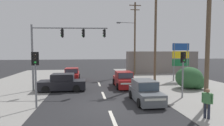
{
  "coord_description": "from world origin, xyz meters",
  "views": [
    {
      "loc": [
        -1.37,
        -11.05,
        3.58
      ],
      "look_at": [
        0.84,
        4.0,
        2.58
      ],
      "focal_mm": 28.0,
      "sensor_mm": 36.0,
      "label": 1
    }
  ],
  "objects_px": {
    "utility_pole_background_right": "(134,37)",
    "traffic_signal_mast": "(59,43)",
    "utility_pole_foreground_right": "(206,28)",
    "pedestal_signal_right_kerb": "(183,67)",
    "shopping_plaza_sign": "(181,57)",
    "sedan_crossing_left": "(72,75)",
    "hatchback_kerbside_parked": "(145,92)",
    "pedestrian_at_kerb": "(207,102)",
    "pedestal_signal_left_kerb": "(35,70)",
    "sedan_oncoming_mid": "(62,83)",
    "utility_pole_midground_right": "(155,32)",
    "sedan_receding_far": "(124,80)"
  },
  "relations": [
    {
      "from": "utility_pole_background_right",
      "to": "pedestrian_at_kerb",
      "type": "relative_size",
      "value": 6.73
    },
    {
      "from": "traffic_signal_mast",
      "to": "sedan_oncoming_mid",
      "type": "bearing_deg",
      "value": -20.57
    },
    {
      "from": "pedestal_signal_right_kerb",
      "to": "sedan_oncoming_mid",
      "type": "height_order",
      "value": "pedestal_signal_right_kerb"
    },
    {
      "from": "pedestal_signal_left_kerb",
      "to": "sedan_oncoming_mid",
      "type": "xyz_separation_m",
      "value": [
        0.96,
        4.91,
        -1.71
      ]
    },
    {
      "from": "utility_pole_foreground_right",
      "to": "pedestal_signal_right_kerb",
      "type": "relative_size",
      "value": 2.63
    },
    {
      "from": "utility_pole_midground_right",
      "to": "sedan_receding_far",
      "type": "height_order",
      "value": "utility_pole_midground_right"
    },
    {
      "from": "utility_pole_foreground_right",
      "to": "pedestrian_at_kerb",
      "type": "xyz_separation_m",
      "value": [
        -1.0,
        -1.61,
        -4.12
      ]
    },
    {
      "from": "utility_pole_background_right",
      "to": "sedan_receding_far",
      "type": "relative_size",
      "value": 2.57
    },
    {
      "from": "utility_pole_foreground_right",
      "to": "sedan_receding_far",
      "type": "xyz_separation_m",
      "value": [
        -3.56,
        7.33,
        -4.35
      ]
    },
    {
      "from": "pedestal_signal_left_kerb",
      "to": "pedestrian_at_kerb",
      "type": "bearing_deg",
      "value": -18.49
    },
    {
      "from": "utility_pole_background_right",
      "to": "hatchback_kerbside_parked",
      "type": "height_order",
      "value": "utility_pole_background_right"
    },
    {
      "from": "traffic_signal_mast",
      "to": "sedan_receding_far",
      "type": "xyz_separation_m",
      "value": [
        6.2,
        0.77,
        -3.65
      ]
    },
    {
      "from": "utility_pole_midground_right",
      "to": "sedan_oncoming_mid",
      "type": "relative_size",
      "value": 2.58
    },
    {
      "from": "pedestal_signal_left_kerb",
      "to": "sedan_crossing_left",
      "type": "bearing_deg",
      "value": 82.75
    },
    {
      "from": "shopping_plaza_sign",
      "to": "sedan_crossing_left",
      "type": "relative_size",
      "value": 1.08
    },
    {
      "from": "pedestal_signal_right_kerb",
      "to": "sedan_crossing_left",
      "type": "bearing_deg",
      "value": 133.38
    },
    {
      "from": "sedan_receding_far",
      "to": "pedestrian_at_kerb",
      "type": "distance_m",
      "value": 9.3
    },
    {
      "from": "pedestal_signal_left_kerb",
      "to": "hatchback_kerbside_parked",
      "type": "bearing_deg",
      "value": 2.93
    },
    {
      "from": "utility_pole_background_right",
      "to": "sedan_crossing_left",
      "type": "height_order",
      "value": "utility_pole_background_right"
    },
    {
      "from": "utility_pole_foreground_right",
      "to": "utility_pole_background_right",
      "type": "distance_m",
      "value": 16.1
    },
    {
      "from": "pedestal_signal_left_kerb",
      "to": "shopping_plaza_sign",
      "type": "height_order",
      "value": "shopping_plaza_sign"
    },
    {
      "from": "utility_pole_background_right",
      "to": "hatchback_kerbside_parked",
      "type": "xyz_separation_m",
      "value": [
        -3.08,
        -14.15,
        -5.16
      ]
    },
    {
      "from": "shopping_plaza_sign",
      "to": "sedan_crossing_left",
      "type": "bearing_deg",
      "value": 169.69
    },
    {
      "from": "pedestal_signal_left_kerb",
      "to": "hatchback_kerbside_parked",
      "type": "relative_size",
      "value": 0.97
    },
    {
      "from": "sedan_oncoming_mid",
      "to": "traffic_signal_mast",
      "type": "bearing_deg",
      "value": 159.43
    },
    {
      "from": "sedan_receding_far",
      "to": "traffic_signal_mast",
      "type": "bearing_deg",
      "value": -172.94
    },
    {
      "from": "pedestal_signal_right_kerb",
      "to": "sedan_receding_far",
      "type": "xyz_separation_m",
      "value": [
        -3.58,
        4.81,
        -1.71
      ]
    },
    {
      "from": "traffic_signal_mast",
      "to": "sedan_crossing_left",
      "type": "distance_m",
      "value": 6.73
    },
    {
      "from": "sedan_crossing_left",
      "to": "pedestrian_at_kerb",
      "type": "relative_size",
      "value": 2.62
    },
    {
      "from": "sedan_receding_far",
      "to": "sedan_oncoming_mid",
      "type": "bearing_deg",
      "value": -171.68
    },
    {
      "from": "utility_pole_foreground_right",
      "to": "pedestrian_at_kerb",
      "type": "distance_m",
      "value": 4.54
    },
    {
      "from": "traffic_signal_mast",
      "to": "sedan_crossing_left",
      "type": "relative_size",
      "value": 1.61
    },
    {
      "from": "utility_pole_background_right",
      "to": "shopping_plaza_sign",
      "type": "height_order",
      "value": "utility_pole_background_right"
    },
    {
      "from": "utility_pole_background_right",
      "to": "pedestal_signal_left_kerb",
      "type": "distance_m",
      "value": 18.17
    },
    {
      "from": "traffic_signal_mast",
      "to": "pedestal_signal_left_kerb",
      "type": "distance_m",
      "value": 5.41
    },
    {
      "from": "utility_pole_foreground_right",
      "to": "sedan_oncoming_mid",
      "type": "bearing_deg",
      "value": 145.75
    },
    {
      "from": "sedan_receding_far",
      "to": "pedestrian_at_kerb",
      "type": "height_order",
      "value": "pedestrian_at_kerb"
    },
    {
      "from": "pedestal_signal_right_kerb",
      "to": "sedan_oncoming_mid",
      "type": "xyz_separation_m",
      "value": [
        -9.51,
        3.94,
        -1.71
      ]
    },
    {
      "from": "utility_pole_background_right",
      "to": "traffic_signal_mast",
      "type": "relative_size",
      "value": 1.6
    },
    {
      "from": "utility_pole_foreground_right",
      "to": "sedan_crossing_left",
      "type": "xyz_separation_m",
      "value": [
        -9.1,
        12.18,
        -4.35
      ]
    },
    {
      "from": "hatchback_kerbside_parked",
      "to": "pedestrian_at_kerb",
      "type": "relative_size",
      "value": 2.24
    },
    {
      "from": "sedan_receding_far",
      "to": "utility_pole_background_right",
      "type": "bearing_deg",
      "value": 68.35
    },
    {
      "from": "sedan_receding_far",
      "to": "sedan_crossing_left",
      "type": "xyz_separation_m",
      "value": [
        -5.54,
        4.84,
        0.0
      ]
    },
    {
      "from": "sedan_crossing_left",
      "to": "pedestrian_at_kerb",
      "type": "distance_m",
      "value": 15.99
    },
    {
      "from": "utility_pole_background_right",
      "to": "sedan_oncoming_mid",
      "type": "height_order",
      "value": "utility_pole_background_right"
    },
    {
      "from": "pedestal_signal_right_kerb",
      "to": "pedestrian_at_kerb",
      "type": "distance_m",
      "value": 4.51
    },
    {
      "from": "traffic_signal_mast",
      "to": "shopping_plaza_sign",
      "type": "distance_m",
      "value": 14.17
    },
    {
      "from": "shopping_plaza_sign",
      "to": "sedan_receding_far",
      "type": "distance_m",
      "value": 8.24
    },
    {
      "from": "traffic_signal_mast",
      "to": "sedan_crossing_left",
      "type": "xyz_separation_m",
      "value": [
        0.66,
        5.61,
        -3.65
      ]
    },
    {
      "from": "sedan_crossing_left",
      "to": "traffic_signal_mast",
      "type": "bearing_deg",
      "value": -96.68
    }
  ]
}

